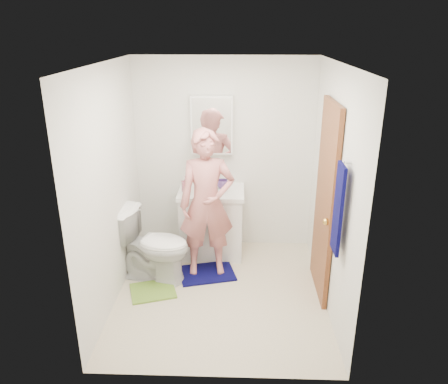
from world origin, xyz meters
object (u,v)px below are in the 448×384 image
(vanity_cabinet, at_px, (212,224))
(man, at_px, (207,204))
(toilet, at_px, (153,245))
(soap_dispenser, at_px, (186,184))
(toothbrush_cup, at_px, (222,184))
(medicine_cabinet, at_px, (212,125))
(towel, at_px, (338,209))

(vanity_cabinet, height_order, man, man)
(vanity_cabinet, height_order, toilet, toilet)
(soap_dispenser, bearing_deg, vanity_cabinet, 12.35)
(vanity_cabinet, height_order, soap_dispenser, soap_dispenser)
(vanity_cabinet, distance_m, soap_dispenser, 0.63)
(toilet, relative_size, toothbrush_cup, 6.13)
(toilet, bearing_deg, man, -63.98)
(vanity_cabinet, bearing_deg, man, -92.47)
(vanity_cabinet, distance_m, toothbrush_cup, 0.53)
(medicine_cabinet, relative_size, man, 0.42)
(toilet, height_order, soap_dispenser, soap_dispenser)
(toothbrush_cup, bearing_deg, medicine_cabinet, 130.14)
(medicine_cabinet, bearing_deg, vanity_cabinet, -90.00)
(towel, distance_m, man, 1.62)
(soap_dispenser, bearing_deg, toothbrush_cup, 17.41)
(medicine_cabinet, xyz_separation_m, toilet, (-0.62, -0.83, -1.18))
(man, bearing_deg, towel, -47.51)
(toilet, xyz_separation_m, man, (0.60, 0.14, 0.45))
(vanity_cabinet, bearing_deg, soap_dispenser, -167.65)
(towel, relative_size, soap_dispenser, 4.10)
(medicine_cabinet, distance_m, soap_dispenser, 0.77)
(medicine_cabinet, height_order, toothbrush_cup, medicine_cabinet)
(vanity_cabinet, height_order, toothbrush_cup, toothbrush_cup)
(medicine_cabinet, relative_size, toilet, 0.84)
(toothbrush_cup, xyz_separation_m, man, (-0.15, -0.54, -0.04))
(towel, relative_size, toothbrush_cup, 5.87)
(towel, bearing_deg, vanity_cabinet, 128.47)
(medicine_cabinet, xyz_separation_m, soap_dispenser, (-0.30, -0.29, -0.65))
(vanity_cabinet, relative_size, man, 0.47)
(towel, height_order, man, man)
(medicine_cabinet, distance_m, man, 1.01)
(toilet, bearing_deg, towel, -102.87)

